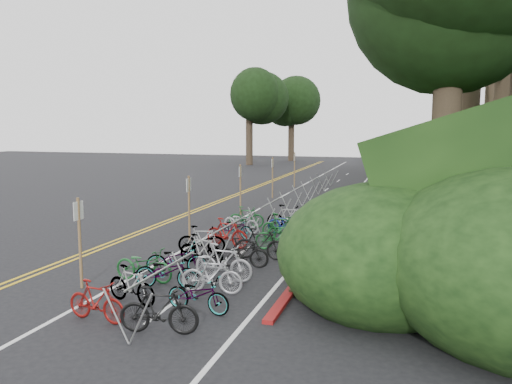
# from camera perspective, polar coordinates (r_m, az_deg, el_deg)

# --- Properties ---
(ground) EXTENTS (120.00, 120.00, 0.00)m
(ground) POSITION_cam_1_polar(r_m,az_deg,el_deg) (15.48, -17.53, -9.17)
(ground) COLOR black
(ground) RESTS_ON ground
(road_markings) EXTENTS (7.47, 80.00, 0.01)m
(road_markings) POSITION_cam_1_polar(r_m,az_deg,el_deg) (24.00, -2.41, -2.93)
(road_markings) COLOR gold
(road_markings) RESTS_ON ground
(red_curb) EXTENTS (0.25, 28.00, 0.10)m
(red_curb) POSITION_cam_1_polar(r_m,az_deg,el_deg) (24.68, 10.27, -2.65)
(red_curb) COLOR maroon
(red_curb) RESTS_ON ground
(embankment) EXTENTS (14.30, 48.14, 9.11)m
(embankment) POSITION_cam_1_polar(r_m,az_deg,el_deg) (31.52, 25.24, 3.55)
(embankment) COLOR black
(embankment) RESTS_ON ground
(tree_cluster) EXTENTS (32.19, 53.83, 17.93)m
(tree_cluster) POSITION_cam_1_polar(r_m,az_deg,el_deg) (34.87, 19.87, 18.40)
(tree_cluster) COLOR #2D2319
(tree_cluster) RESTS_ON ground
(bike_rack_front) EXTENTS (1.14, 3.25, 1.16)m
(bike_rack_front) POSITION_cam_1_polar(r_m,az_deg,el_deg) (11.70, -10.49, -9.97)
(bike_rack_front) COLOR #989899
(bike_rack_front) RESTS_ON ground
(bike_racks_rest) EXTENTS (1.14, 23.00, 1.17)m
(bike_racks_rest) POSITION_cam_1_polar(r_m,az_deg,el_deg) (25.98, 4.67, -0.25)
(bike_racks_rest) COLOR #989899
(bike_racks_rest) RESTS_ON ground
(signpost_near) EXTENTS (0.08, 0.40, 2.48)m
(signpost_near) POSITION_cam_1_polar(r_m,az_deg,el_deg) (14.19, -19.51, -4.85)
(signpost_near) COLOR brown
(signpost_near) RESTS_ON ground
(signposts_rest) EXTENTS (0.08, 18.40, 2.50)m
(signposts_rest) POSITION_cam_1_polar(r_m,az_deg,el_deg) (27.48, 0.24, 1.40)
(signposts_rest) COLOR brown
(signposts_rest) RESTS_ON ground
(bike_front) EXTENTS (0.73, 1.85, 0.95)m
(bike_front) POSITION_cam_1_polar(r_m,az_deg,el_deg) (14.53, -12.69, -8.13)
(bike_front) COLOR #144C1E
(bike_front) RESTS_ON ground
(bike_valet) EXTENTS (3.16, 13.01, 1.07)m
(bike_valet) POSITION_cam_1_polar(r_m,az_deg,el_deg) (16.34, -3.20, -6.17)
(bike_valet) COLOR maroon
(bike_valet) RESTS_ON ground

